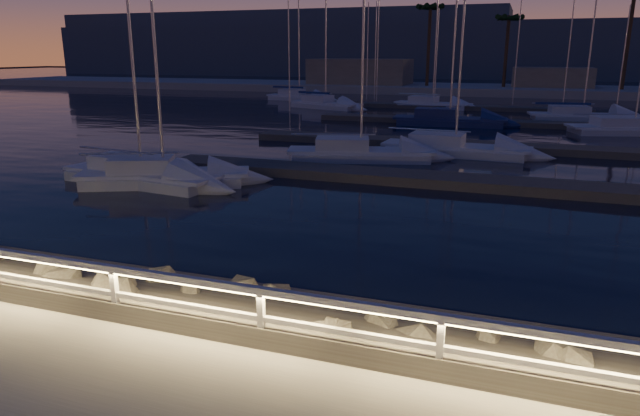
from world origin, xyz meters
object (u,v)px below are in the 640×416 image
at_px(sailboat_l, 630,128).
at_px(sailboat_n, 431,104).
at_px(sailboat_f, 357,152).
at_px(sailboat_m, 298,96).
at_px(sailboat_a, 159,175).
at_px(sailboat_b, 138,173).
at_px(sailboat_i, 324,104).
at_px(sailboat_c, 451,147).
at_px(sailboat_j, 447,119).
at_px(guard_rail, 205,294).
at_px(sailboat_k, 580,115).

height_order(sailboat_l, sailboat_n, sailboat_l).
bearing_deg(sailboat_n, sailboat_f, -78.19).
bearing_deg(sailboat_m, sailboat_a, -70.11).
bearing_deg(sailboat_l, sailboat_m, 132.68).
bearing_deg(sailboat_m, sailboat_b, -71.46).
bearing_deg(sailboat_b, sailboat_i, 103.22).
height_order(sailboat_c, sailboat_j, sailboat_j).
xyz_separation_m(sailboat_a, sailboat_l, (21.33, 24.13, -0.01)).
height_order(guard_rail, sailboat_m, sailboat_m).
bearing_deg(sailboat_m, sailboat_j, -37.13).
bearing_deg(sailboat_j, sailboat_l, -6.72).
bearing_deg(guard_rail, sailboat_c, 86.68).
bearing_deg(sailboat_c, sailboat_b, -132.34).
xyz_separation_m(sailboat_c, sailboat_i, (-15.38, 22.94, 0.05)).
bearing_deg(sailboat_i, sailboat_b, -64.19).
bearing_deg(sailboat_b, sailboat_m, 110.08).
xyz_separation_m(sailboat_i, sailboat_j, (13.41, -9.86, -0.00)).
xyz_separation_m(sailboat_f, sailboat_l, (15.03, 15.78, -0.00)).
bearing_deg(sailboat_n, sailboat_a, -87.89).
distance_m(guard_rail, sailboat_m, 58.50).
xyz_separation_m(sailboat_c, sailboat_m, (-21.52, 31.25, 0.04)).
bearing_deg(sailboat_k, sailboat_b, -130.56).
relative_size(sailboat_c, sailboat_j, 0.93).
height_order(guard_rail, sailboat_b, sailboat_b).
height_order(sailboat_c, sailboat_k, sailboat_k).
xyz_separation_m(sailboat_a, sailboat_i, (-4.64, 34.58, 0.03)).
xyz_separation_m(sailboat_c, sailboat_f, (-4.44, -3.28, 0.01)).
bearing_deg(sailboat_l, sailboat_f, -150.63).
height_order(sailboat_a, sailboat_n, sailboat_n).
bearing_deg(sailboat_f, sailboat_n, 75.51).
xyz_separation_m(sailboat_b, sailboat_k, (19.73, 31.56, 0.01)).
relative_size(sailboat_i, sailboat_m, 1.01).
bearing_deg(sailboat_c, sailboat_n, 104.38).
height_order(sailboat_j, sailboat_m, sailboat_j).
relative_size(sailboat_i, sailboat_n, 1.03).
bearing_deg(sailboat_c, sailboat_k, 71.44).
bearing_deg(sailboat_a, sailboat_k, 34.91).
height_order(sailboat_b, sailboat_m, sailboat_m).
distance_m(guard_rail, sailboat_c, 23.72).
xyz_separation_m(sailboat_j, sailboat_k, (9.89, 6.85, -0.03)).
relative_size(sailboat_f, sailboat_m, 0.97).
height_order(guard_rail, sailboat_a, sailboat_a).
relative_size(sailboat_b, sailboat_j, 0.88).
relative_size(sailboat_f, sailboat_k, 0.90).
distance_m(sailboat_i, sailboat_l, 27.99).
bearing_deg(sailboat_f, sailboat_l, 30.18).
height_order(sailboat_a, sailboat_c, sailboat_c).
distance_m(sailboat_a, sailboat_c, 15.83).
distance_m(guard_rail, sailboat_n, 50.66).
bearing_deg(sailboat_k, sailboat_i, 164.08).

